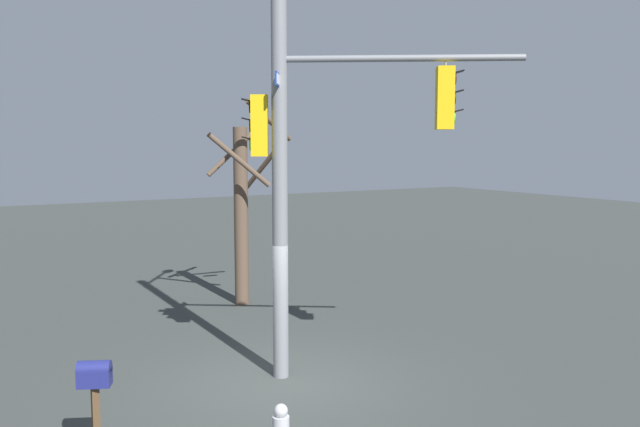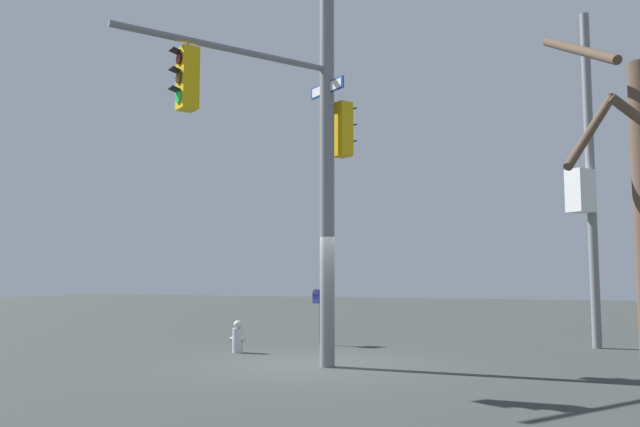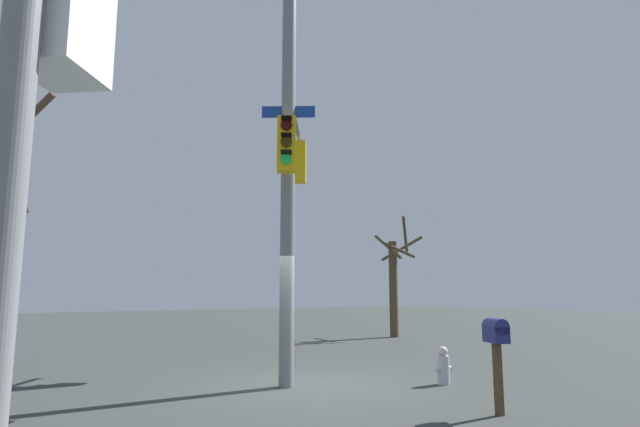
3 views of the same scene
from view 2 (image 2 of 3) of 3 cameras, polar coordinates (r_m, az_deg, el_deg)
name	(u,v)px [view 2 (image 2 of 3)]	position (r m, az deg, el deg)	size (l,w,h in m)	color
ground_plane	(315,365)	(13.15, -0.47, -13.07)	(80.00, 80.00, 0.00)	#333836
main_signal_pole_assembly	(313,111)	(12.86, -0.62, 8.92)	(4.67, 4.26, 9.09)	slate
secondary_pole_assembly	(586,183)	(17.42, 22.20, 2.51)	(0.72, 0.80, 8.38)	slate
fire_hydrant	(238,337)	(15.29, -7.18, -10.66)	(0.38, 0.24, 0.73)	#B2B2B7
mailbox	(322,301)	(16.79, 0.17, -7.63)	(0.40, 0.50, 1.41)	#4C3823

